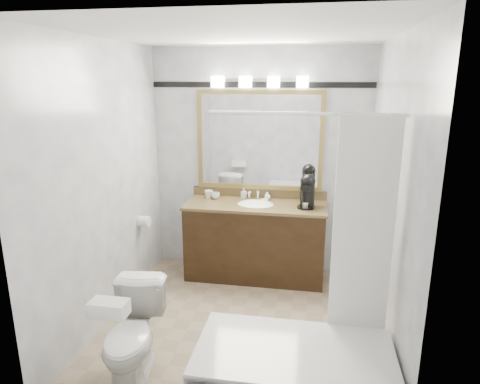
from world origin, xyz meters
TOP-DOWN VIEW (x-y plane):
  - room at (0.00, 0.00)m, footprint 2.42×2.62m
  - vanity at (0.00, 1.02)m, footprint 1.53×0.58m
  - mirror at (0.00, 1.28)m, footprint 1.40×0.04m
  - vanity_light_bar at (0.00, 1.23)m, footprint 1.02×0.14m
  - accent_stripe at (0.00, 1.29)m, footprint 2.40×0.01m
  - bathtub at (0.55, -0.90)m, footprint 1.30×0.75m
  - tp_roll at (-1.14, 0.66)m, footprint 0.11×0.12m
  - toilet at (-0.65, -0.82)m, footprint 0.48×0.73m
  - tissue_box at (-0.65, -1.12)m, footprint 0.24×0.13m
  - coffee_maker at (0.55, 1.01)m, footprint 0.18×0.23m
  - cup_left at (-0.47, 1.14)m, footprint 0.12×0.12m
  - cup_right at (-0.56, 1.16)m, footprint 0.12×0.12m
  - soap_bottle_a at (-0.16, 1.23)m, footprint 0.07×0.07m
  - soap_bottle_b at (0.11, 1.20)m, footprint 0.09×0.09m
  - soap_bar at (0.08, 1.13)m, footprint 0.09×0.08m

SIDE VIEW (x-z plane):
  - bathtub at x=0.55m, z-range -0.70..1.26m
  - toilet at x=-0.65m, z-range 0.00..0.70m
  - vanity at x=0.00m, z-range -0.04..0.93m
  - tp_roll at x=-1.14m, z-range 0.64..0.76m
  - tissue_box at x=-0.65m, z-range 0.70..0.80m
  - soap_bar at x=0.08m, z-range 0.85..0.87m
  - cup_left at x=-0.47m, z-range 0.85..0.92m
  - cup_right at x=-0.56m, z-range 0.85..0.94m
  - soap_bottle_b at x=0.11m, z-range 0.85..0.94m
  - soap_bottle_a at x=-0.16m, z-range 0.85..0.97m
  - coffee_maker at x=0.55m, z-range 0.86..1.21m
  - room at x=0.00m, z-range -0.01..2.51m
  - mirror at x=0.00m, z-range 0.95..2.05m
  - accent_stripe at x=0.00m, z-range 2.07..2.13m
  - vanity_light_bar at x=0.00m, z-range 2.07..2.19m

